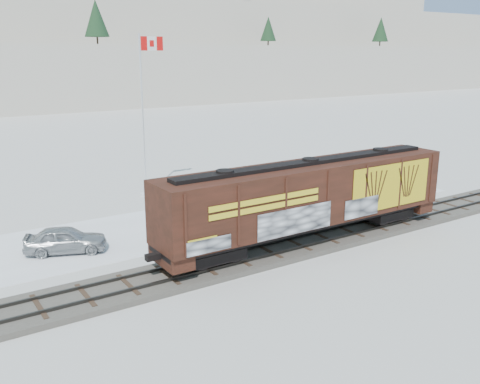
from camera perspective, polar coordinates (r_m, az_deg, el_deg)
ground at (r=29.31m, az=2.96°, el=-6.76°), size 500.00×500.00×0.00m
rail_track at (r=29.25m, az=2.96°, el=-6.49°), size 50.00×3.40×0.43m
parking_strip at (r=35.27m, az=-4.25°, el=-2.98°), size 40.00×8.00×0.03m
hopper_railcar at (r=30.06m, az=7.41°, el=-0.37°), size 18.39×3.06×4.54m
flagpole at (r=40.83m, az=-10.09°, el=5.71°), size 2.30×0.90×12.00m
car_silver at (r=30.89m, az=-18.12°, el=-4.84°), size 4.69×3.26×1.48m
car_white at (r=34.46m, az=-5.92°, el=-2.03°), size 5.13×3.55×1.60m
car_dark at (r=34.17m, az=-0.77°, el=-2.30°), size 5.09×3.45×1.37m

